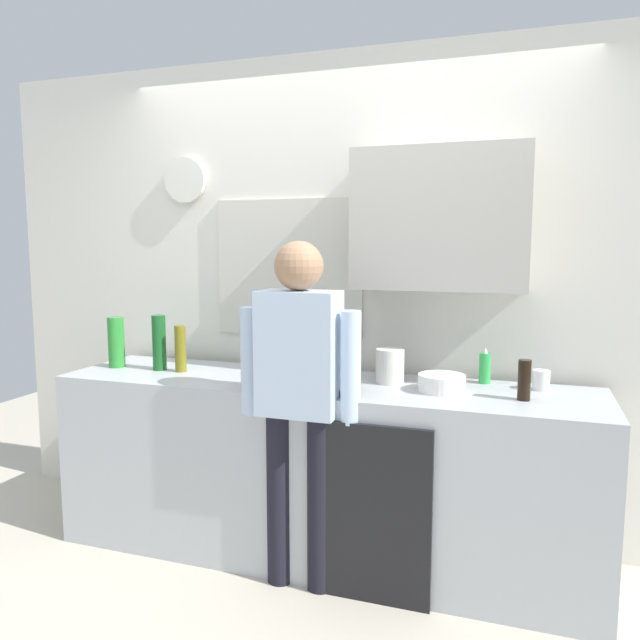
{
  "coord_description": "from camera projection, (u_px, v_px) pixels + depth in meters",
  "views": [
    {
      "loc": [
        0.95,
        -2.51,
        1.59
      ],
      "look_at": [
        0.01,
        0.25,
        1.22
      ],
      "focal_mm": 34.2,
      "sensor_mm": 36.0,
      "label": 1
    }
  ],
  "objects": [
    {
      "name": "ground_plane",
      "position": [
        300.0,
        584.0,
        2.86
      ],
      "size": [
        8.0,
        8.0,
        0.0
      ],
      "primitive_type": "plane",
      "color": "beige"
    },
    {
      "name": "kitchen_counter",
      "position": [
        320.0,
        469.0,
        3.08
      ],
      "size": [
        2.69,
        0.64,
        0.9
      ],
      "primitive_type": "cube",
      "color": "#B2B7BC",
      "rests_on": "ground_plane"
    },
    {
      "name": "dishwasher_panel",
      "position": [
        368.0,
        514.0,
        2.67
      ],
      "size": [
        0.56,
        0.02,
        0.81
      ],
      "primitive_type": "cube",
      "color": "black",
      "rests_on": "ground_plane"
    },
    {
      "name": "back_wall_assembly",
      "position": [
        355.0,
        286.0,
        3.33
      ],
      "size": [
        4.29,
        0.42,
        2.6
      ],
      "color": "silver",
      "rests_on": "ground_plane"
    },
    {
      "name": "coffee_maker",
      "position": [
        327.0,
        359.0,
        2.85
      ],
      "size": [
        0.2,
        0.2,
        0.33
      ],
      "color": "black",
      "rests_on": "kitchen_counter"
    },
    {
      "name": "bottle_olive_oil",
      "position": [
        180.0,
        349.0,
        3.26
      ],
      "size": [
        0.06,
        0.06,
        0.25
      ],
      "primitive_type": "cylinder",
      "color": "olive",
      "rests_on": "kitchen_counter"
    },
    {
      "name": "bottle_green_wine",
      "position": [
        159.0,
        343.0,
        3.31
      ],
      "size": [
        0.07,
        0.07,
        0.3
      ],
      "primitive_type": "cylinder",
      "color": "#195923",
      "rests_on": "kitchen_counter"
    },
    {
      "name": "bottle_red_vinegar",
      "position": [
        257.0,
        364.0,
        2.91
      ],
      "size": [
        0.06,
        0.06,
        0.22
      ],
      "primitive_type": "cylinder",
      "color": "maroon",
      "rests_on": "kitchen_counter"
    },
    {
      "name": "bottle_dark_sauce",
      "position": [
        524.0,
        380.0,
        2.67
      ],
      "size": [
        0.06,
        0.06,
        0.18
      ],
      "primitive_type": "cylinder",
      "color": "black",
      "rests_on": "kitchen_counter"
    },
    {
      "name": "bottle_clear_soda",
      "position": [
        116.0,
        342.0,
        3.38
      ],
      "size": [
        0.09,
        0.09,
        0.28
      ],
      "primitive_type": "cylinder",
      "color": "#2D8C33",
      "rests_on": "kitchen_counter"
    },
    {
      "name": "cup_white_mug",
      "position": [
        541.0,
        380.0,
        2.86
      ],
      "size": [
        0.08,
        0.08,
        0.09
      ],
      "primitive_type": "cylinder",
      "color": "white",
      "rests_on": "kitchen_counter"
    },
    {
      "name": "mixing_bowl",
      "position": [
        442.0,
        383.0,
        2.83
      ],
      "size": [
        0.22,
        0.22,
        0.08
      ],
      "primitive_type": "cylinder",
      "color": "white",
      "rests_on": "kitchen_counter"
    },
    {
      "name": "dish_soap",
      "position": [
        485.0,
        368.0,
        2.99
      ],
      "size": [
        0.06,
        0.06,
        0.18
      ],
      "color": "green",
      "rests_on": "kitchen_counter"
    },
    {
      "name": "storage_canister",
      "position": [
        390.0,
        366.0,
        3.0
      ],
      "size": [
        0.14,
        0.14,
        0.17
      ],
      "primitive_type": "cylinder",
      "color": "silver",
      "rests_on": "kitchen_counter"
    },
    {
      "name": "person_at_sink",
      "position": [
        299.0,
        386.0,
        2.74
      ],
      "size": [
        0.57,
        0.22,
        1.6
      ],
      "rotation": [
        0.0,
        0.0,
        -0.17
      ],
      "color": "black",
      "rests_on": "ground_plane"
    }
  ]
}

